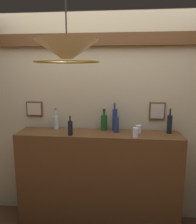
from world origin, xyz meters
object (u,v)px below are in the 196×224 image
liquor_bottle_brandy (169,124)px  glass_tumbler_highball (135,133)px  liquor_bottle_vodka (114,119)px  glass_tumbler_rocks (139,129)px  liquor_bottle_vermouth (116,124)px  liquor_bottle_port (104,122)px  liquor_bottle_mezcal (56,122)px  liquor_bottle_whiskey (70,128)px  pendant_lamp (67,52)px

liquor_bottle_brandy → glass_tumbler_highball: liquor_bottle_brandy is taller
liquor_bottle_vodka → glass_tumbler_rocks: size_ratio=3.78×
liquor_bottle_vermouth → glass_tumbler_rocks: liquor_bottle_vermouth is taller
liquor_bottle_port → glass_tumbler_rocks: bearing=-11.1°
liquor_bottle_mezcal → liquor_bottle_whiskey: size_ratio=1.20×
liquor_bottle_vermouth → liquor_bottle_whiskey: 0.52m
liquor_bottle_whiskey → liquor_bottle_vermouth: bearing=17.4°
glass_tumbler_highball → glass_tumbler_rocks: bearing=76.0°
liquor_bottle_mezcal → liquor_bottle_whiskey: liquor_bottle_mezcal is taller
liquor_bottle_port → glass_tumbler_rocks: size_ratio=2.88×
liquor_bottle_brandy → liquor_bottle_whiskey: (-1.09, -0.18, -0.03)m
liquor_bottle_whiskey → liquor_bottle_vodka: bearing=27.9°
liquor_bottle_whiskey → liquor_bottle_vodka: size_ratio=0.64×
liquor_bottle_whiskey → glass_tumbler_highball: (0.70, -0.03, -0.03)m
liquor_bottle_vermouth → liquor_bottle_port: bearing=151.3°
liquor_bottle_whiskey → pendant_lamp: 0.92m
liquor_bottle_vodka → glass_tumbler_highball: bearing=-50.6°
liquor_bottle_brandy → liquor_bottle_vodka: 0.62m
liquor_bottle_brandy → liquor_bottle_whiskey: liquor_bottle_brandy is taller
liquor_bottle_mezcal → glass_tumbler_rocks: bearing=-3.9°
liquor_bottle_brandy → pendant_lamp: (-0.98, -0.69, 0.73)m
liquor_bottle_port → glass_tumbler_rocks: (0.40, -0.08, -0.06)m
liquor_bottle_whiskey → pendant_lamp: bearing=-78.1°
liquor_bottle_mezcal → pendant_lamp: (0.33, -0.74, 0.75)m
liquor_bottle_port → glass_tumbler_highball: liquor_bottle_port is taller
liquor_bottle_vodka → liquor_bottle_mezcal: bearing=-177.8°
liquor_bottle_whiskey → liquor_bottle_vodka: (0.47, 0.25, 0.05)m
liquor_bottle_brandy → liquor_bottle_vodka: size_ratio=0.88×
liquor_bottle_mezcal → liquor_bottle_vermouth: 0.72m
liquor_bottle_vodka → pendant_lamp: bearing=-115.5°
glass_tumbler_rocks → pendant_lamp: (-0.64, -0.67, 0.80)m
liquor_bottle_whiskey → liquor_bottle_brandy: bearing=9.2°
liquor_bottle_port → pendant_lamp: size_ratio=0.48×
liquor_bottle_whiskey → glass_tumbler_highball: liquor_bottle_whiskey is taller
liquor_bottle_whiskey → pendant_lamp: size_ratio=0.40×
liquor_bottle_port → liquor_bottle_vodka: liquor_bottle_vodka is taller
glass_tumbler_rocks → glass_tumbler_highball: bearing=-104.0°
liquor_bottle_whiskey → liquor_bottle_mezcal: bearing=135.1°
liquor_bottle_port → pendant_lamp: 1.08m
liquor_bottle_vodka → liquor_bottle_vermouth: bearing=-75.7°
glass_tumbler_rocks → liquor_bottle_whiskey: bearing=-168.1°
liquor_bottle_brandy → glass_tumbler_rocks: 0.35m
liquor_bottle_mezcal → pendant_lamp: pendant_lamp is taller
glass_tumbler_rocks → pendant_lamp: size_ratio=0.17×
liquor_bottle_vermouth → liquor_bottle_vodka: size_ratio=0.82×
liquor_bottle_mezcal → pendant_lamp: size_ratio=0.48×
liquor_bottle_brandy → pendant_lamp: pendant_lamp is taller
liquor_bottle_vodka → glass_tumbler_highball: 0.37m
liquor_bottle_mezcal → glass_tumbler_highball: liquor_bottle_mezcal is taller
liquor_bottle_brandy → liquor_bottle_vodka: bearing=173.2°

